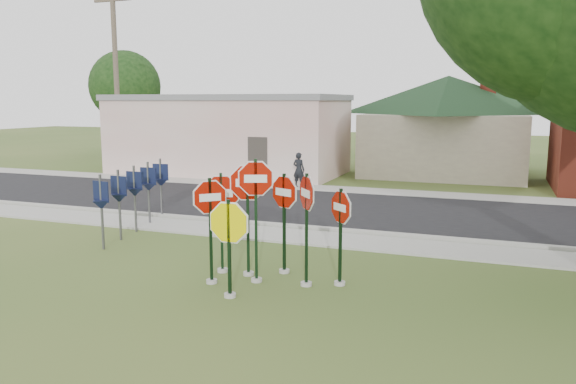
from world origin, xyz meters
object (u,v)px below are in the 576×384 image
at_px(stop_sign_yellow, 229,237).
at_px(stop_sign_left, 210,217).
at_px(pedestrian, 299,170).
at_px(utility_pole_near, 116,80).
at_px(stop_sign_center, 256,203).

bearing_deg(stop_sign_yellow, stop_sign_left, 139.47).
bearing_deg(pedestrian, utility_pole_near, 4.30).
bearing_deg(stop_sign_left, pedestrian, 101.39).
xyz_separation_m(stop_sign_left, utility_pole_near, (-13.01, 14.18, 3.52)).
xyz_separation_m(stop_sign_yellow, utility_pole_near, (-13.77, 14.83, 3.72)).
relative_size(stop_sign_left, utility_pole_near, 0.25).
xyz_separation_m(utility_pole_near, pedestrian, (10.36, -1.03, -4.13)).
relative_size(stop_sign_left, pedestrian, 1.53).
bearing_deg(stop_sign_center, utility_pole_near, 135.25).
height_order(stop_sign_center, stop_sign_left, stop_sign_center).
height_order(stop_sign_yellow, pedestrian, stop_sign_yellow).
height_order(stop_sign_yellow, stop_sign_left, stop_sign_left).
bearing_deg(stop_sign_center, stop_sign_left, -154.04).
distance_m(stop_sign_center, stop_sign_left, 1.01).
xyz_separation_m(stop_sign_left, pedestrian, (-2.65, 13.15, -0.61)).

